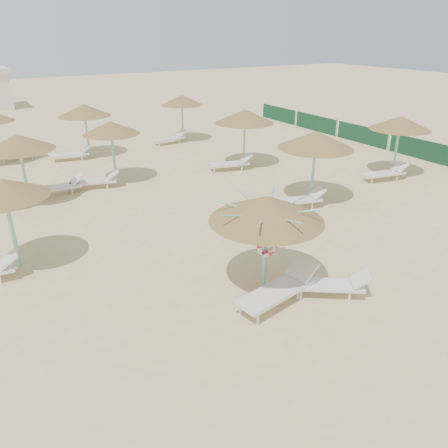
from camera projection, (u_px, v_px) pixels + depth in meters
ground at (273, 286)px, 11.50m from camera, size 120.00×120.00×0.00m
main_palapa at (267, 209)px, 10.56m from camera, size 2.84×2.84×2.55m
lounger_main_a at (280, 288)px, 10.66m from camera, size 2.41×1.11×0.84m
lounger_main_b at (333, 284)px, 10.96m from camera, size 1.89×1.57×0.70m
palapa_field at (172, 126)px, 19.15m from camera, size 19.57×14.51×2.72m
windbreak_fence at (362, 135)px, 25.67m from camera, size 0.08×19.84×1.10m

